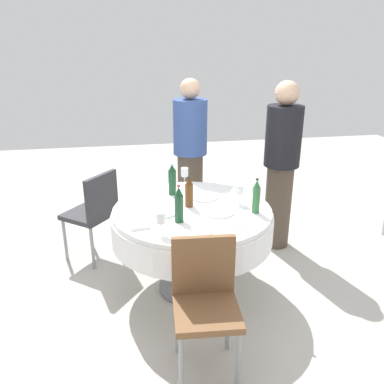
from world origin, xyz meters
name	(u,v)px	position (x,y,z in m)	size (l,w,h in m)	color
ground_plane	(192,287)	(0.00, 0.00, 0.00)	(10.00, 10.00, 0.00)	#B7B2A8
dining_table	(192,226)	(0.00, 0.00, 0.59)	(1.29, 1.29, 0.74)	white
bottle_green_left	(256,197)	(-0.47, 0.16, 0.87)	(0.06, 0.06, 0.28)	#2D6B38
bottle_dark_green_mid	(179,205)	(0.13, 0.22, 0.87)	(0.07, 0.07, 0.29)	#194728
bottle_dark_green_east	(172,180)	(0.11, -0.33, 0.87)	(0.07, 0.07, 0.28)	#194728
bottle_brown_far	(189,193)	(0.02, -0.05, 0.86)	(0.07, 0.07, 0.25)	#593314
wine_glass_far	(185,173)	(-0.02, -0.54, 0.86)	(0.07, 0.07, 0.17)	white
wine_glass_south	(239,190)	(-0.39, -0.04, 0.86)	(0.07, 0.07, 0.16)	white
wine_glass_rear	(161,219)	(0.28, 0.40, 0.86)	(0.06, 0.06, 0.17)	white
plate_inner	(163,212)	(0.24, 0.06, 0.75)	(0.22, 0.22, 0.02)	white
plate_outer	(193,232)	(0.06, 0.42, 0.75)	(0.26, 0.26, 0.02)	white
plate_near	(204,197)	(-0.14, -0.21, 0.75)	(0.24, 0.24, 0.02)	white
plate_west	(218,212)	(-0.18, 0.11, 0.75)	(0.25, 0.25, 0.02)	white
spoon_mid	(234,229)	(-0.23, 0.42, 0.74)	(0.18, 0.02, 0.01)	silver
fork_east	(156,197)	(0.26, -0.29, 0.74)	(0.18, 0.02, 0.01)	silver
spoon_far	(133,208)	(0.46, -0.08, 0.74)	(0.18, 0.02, 0.01)	silver
folded_napkin	(139,225)	(0.43, 0.25, 0.75)	(0.14, 0.14, 0.02)	white
person_left	(281,164)	(-0.98, -0.63, 0.87)	(0.34, 0.34, 1.65)	#4C3F33
person_mid	(190,157)	(-0.16, -1.01, 0.86)	(0.34, 0.34, 1.65)	#4C3F33
chair_rear	(205,295)	(0.06, 0.83, 0.52)	(0.43, 0.43, 0.87)	brown
chair_right	(95,209)	(0.81, -0.64, 0.52)	(0.56, 0.56, 0.87)	#2D2D33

